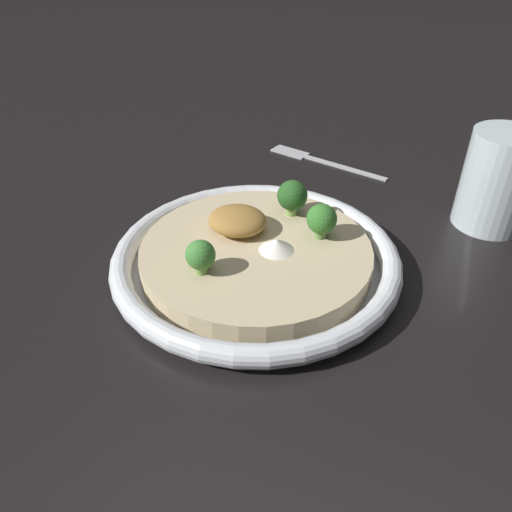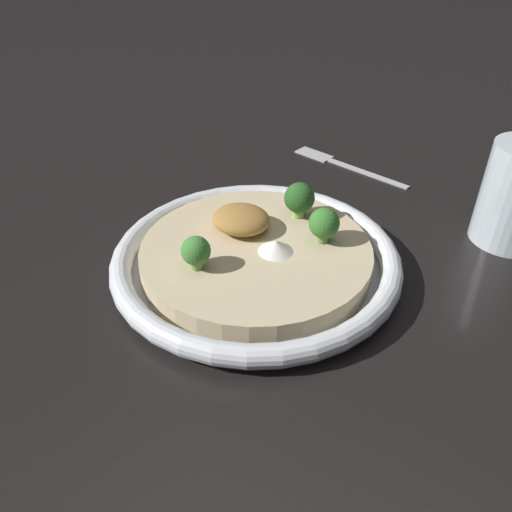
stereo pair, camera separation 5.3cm
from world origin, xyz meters
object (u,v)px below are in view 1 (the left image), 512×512
object	(u,v)px
broccoli_right	(322,220)
broccoli_front	(200,256)
drinking_glass	(499,181)
risotto_bowl	(256,258)
broccoli_back_right	(292,196)
fork_utensil	(315,159)

from	to	relation	value
broccoli_right	broccoli_front	size ratio (longest dim) A/B	1.11
drinking_glass	broccoli_front	bearing A→B (deg)	-138.90
risotto_bowl	broccoli_front	size ratio (longest dim) A/B	8.73
broccoli_right	broccoli_back_right	size ratio (longest dim) A/B	0.94
broccoli_back_right	drinking_glass	bearing A→B (deg)	25.81
broccoli_right	drinking_glass	distance (m)	0.23
broccoli_back_right	drinking_glass	world-z (taller)	drinking_glass
broccoli_front	fork_utensil	distance (m)	0.36
risotto_bowl	broccoli_front	distance (m)	0.08
broccoli_front	broccoli_back_right	world-z (taller)	broccoli_back_right
broccoli_front	drinking_glass	size ratio (longest dim) A/B	0.30
broccoli_right	fork_utensil	bearing A→B (deg)	103.55
broccoli_front	fork_utensil	world-z (taller)	broccoli_front
broccoli_back_right	broccoli_right	bearing A→B (deg)	-41.30
broccoli_front	broccoli_back_right	distance (m)	0.14
broccoli_front	drinking_glass	bearing A→B (deg)	41.10
broccoli_back_right	fork_utensil	size ratio (longest dim) A/B	0.22
broccoli_right	broccoli_front	world-z (taller)	broccoli_right
broccoli_right	broccoli_front	xyz separation A→B (m)	(-0.10, -0.10, -0.00)
broccoli_right	drinking_glass	world-z (taller)	drinking_glass
broccoli_back_right	fork_utensil	bearing A→B (deg)	95.25
drinking_glass	broccoli_back_right	bearing A→B (deg)	-154.19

